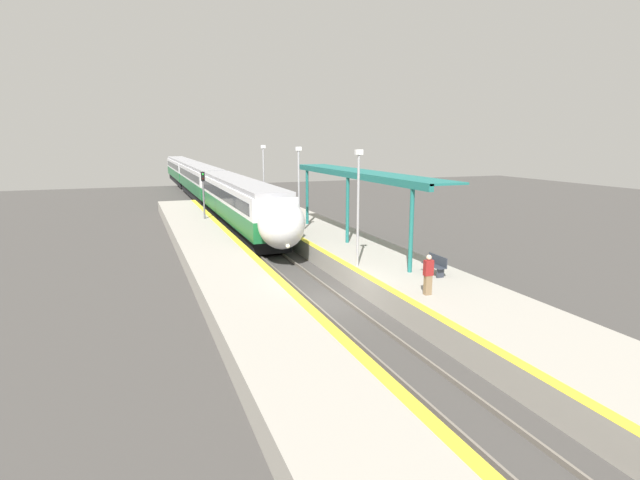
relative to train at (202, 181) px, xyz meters
name	(u,v)px	position (x,y,z in m)	size (l,w,h in m)	color
ground_plane	(328,302)	(0.00, -39.69, -2.29)	(120.00, 120.00, 0.00)	#423F3D
rail_left	(312,302)	(-0.72, -39.69, -2.22)	(0.08, 90.00, 0.15)	slate
rail_right	(343,299)	(0.72, -39.69, -2.22)	(0.08, 90.00, 0.15)	slate
train	(202,181)	(0.00, 0.00, 0.00)	(2.76, 68.38, 4.00)	black
platform_right	(410,282)	(4.12, -39.69, -1.80)	(4.75, 64.00, 0.99)	#9E998E
platform_left	(248,300)	(-3.54, -39.69, -1.80)	(3.60, 64.00, 0.99)	#9E998E
platform_bench	(435,265)	(4.93, -40.51, -0.85)	(0.44, 1.41, 0.89)	#2D333D
person_waiting	(428,274)	(2.96, -42.95, -0.47)	(0.36, 0.22, 1.62)	#7F6647
railway_signal	(204,195)	(-2.56, -20.31, 0.50)	(0.28, 0.28, 4.59)	#59595E
lamppost_near	(358,201)	(2.30, -37.81, 1.87)	(0.36, 0.20, 5.57)	#9E9EA3
lamppost_mid	(299,185)	(2.30, -28.88, 1.87)	(0.36, 0.20, 5.57)	#9E9EA3
lamppost_far	(264,175)	(2.30, -19.96, 1.87)	(0.36, 0.20, 5.57)	#9E9EA3
station_canopy	(357,176)	(4.66, -32.54, 2.62)	(2.02, 17.34, 4.22)	#1E6B66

